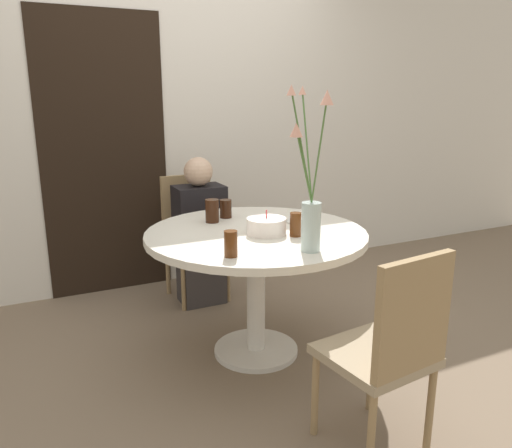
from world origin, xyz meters
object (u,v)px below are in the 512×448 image
at_px(flower_vase, 310,201).
at_px(side_plate, 302,221).
at_px(person_boy, 200,236).
at_px(chair_right_flank, 192,230).
at_px(drink_glass_1, 212,211).
at_px(drink_glass_2, 226,209).
at_px(drink_glass_3, 295,224).
at_px(chair_left_flank, 390,345).
at_px(drink_glass_0, 231,244).
at_px(birthday_cake, 266,226).

bearing_deg(flower_vase, side_plate, 62.34).
xyz_separation_m(flower_vase, side_plate, (0.27, 0.51, -0.24)).
bearing_deg(flower_vase, person_boy, 94.57).
xyz_separation_m(chair_right_flank, drink_glass_1, (-0.11, -0.71, 0.31)).
bearing_deg(drink_glass_2, drink_glass_3, -71.73).
bearing_deg(flower_vase, drink_glass_2, 97.16).
relative_size(chair_left_flank, person_boy, 0.85).
distance_m(chair_right_flank, person_boy, 0.16).
height_order(side_plate, drink_glass_2, drink_glass_2).
height_order(drink_glass_2, person_boy, person_boy).
xyz_separation_m(chair_right_flank, drink_glass_2, (0.01, -0.65, 0.29)).
distance_m(side_plate, drink_glass_2, 0.48).
bearing_deg(drink_glass_2, side_plate, -39.03).
distance_m(drink_glass_2, drink_glass_3, 0.57).
bearing_deg(chair_left_flank, side_plate, -108.23).
bearing_deg(side_plate, drink_glass_1, 154.59).
height_order(side_plate, drink_glass_0, drink_glass_0).
relative_size(flower_vase, drink_glass_3, 6.05).
distance_m(chair_right_flank, drink_glass_1, 0.78).
bearing_deg(drink_glass_3, birthday_cake, 138.80).
height_order(flower_vase, side_plate, flower_vase).
bearing_deg(flower_vase, drink_glass_1, 106.29).
height_order(side_plate, drink_glass_3, drink_glass_3).
xyz_separation_m(flower_vase, drink_glass_1, (-0.22, 0.74, -0.18)).
distance_m(flower_vase, drink_glass_0, 0.42).
xyz_separation_m(chair_left_flank, flower_vase, (-0.05, 0.55, 0.49)).
height_order(chair_right_flank, drink_glass_2, chair_right_flank).
bearing_deg(drink_glass_2, birthday_cake, -82.32).
bearing_deg(person_boy, chair_right_flank, 92.41).
relative_size(chair_right_flank, drink_glass_2, 8.06).
bearing_deg(person_boy, drink_glass_2, -89.76).
height_order(flower_vase, person_boy, flower_vase).
bearing_deg(drink_glass_2, drink_glass_1, -148.75).
bearing_deg(flower_vase, chair_left_flank, -84.95).
xyz_separation_m(drink_glass_0, drink_glass_1, (0.15, 0.64, 0.01)).
height_order(drink_glass_0, drink_glass_1, drink_glass_1).
xyz_separation_m(flower_vase, person_boy, (-0.10, 1.29, -0.49)).
bearing_deg(drink_glass_2, chair_left_flank, -83.69).
relative_size(birthday_cake, flower_vase, 0.28).
xyz_separation_m(side_plate, drink_glass_3, (-0.19, -0.24, 0.06)).
distance_m(drink_glass_0, person_boy, 1.26).
bearing_deg(chair_right_flank, drink_glass_1, -100.78).
xyz_separation_m(chair_left_flank, drink_glass_2, (-0.15, 1.36, 0.29)).
relative_size(drink_glass_0, drink_glass_1, 0.91).
xyz_separation_m(chair_right_flank, drink_glass_0, (-0.26, -1.36, 0.30)).
bearing_deg(birthday_cake, drink_glass_1, 115.21).
xyz_separation_m(birthday_cake, drink_glass_3, (0.12, -0.10, 0.02)).
bearing_deg(flower_vase, drink_glass_0, 165.60).
bearing_deg(flower_vase, chair_right_flank, 94.34).
distance_m(side_plate, drink_glass_1, 0.54).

